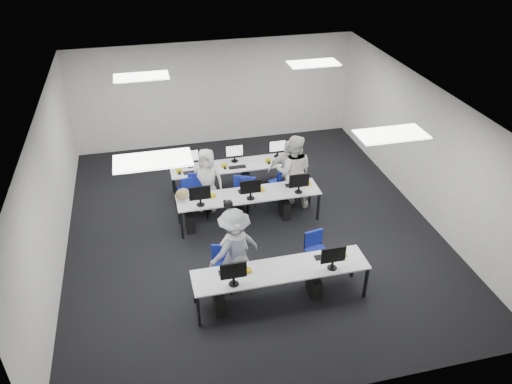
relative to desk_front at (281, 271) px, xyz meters
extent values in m
plane|color=black|center=(0.00, 2.40, -0.68)|extent=(9.00, 9.00, 0.00)
plane|color=white|center=(0.00, 2.40, 2.32)|extent=(9.00, 9.00, 0.00)
cube|color=silver|center=(0.00, 6.90, 0.82)|extent=(8.00, 0.02, 3.00)
cube|color=silver|center=(0.00, -2.10, 0.82)|extent=(8.00, 0.02, 3.00)
cube|color=silver|center=(-4.00, 2.40, 0.82)|extent=(0.02, 9.00, 3.00)
cube|color=silver|center=(4.00, 2.40, 0.82)|extent=(0.02, 9.00, 3.00)
cube|color=white|center=(-2.00, 0.40, 2.30)|extent=(1.20, 0.60, 0.02)
cube|color=white|center=(2.00, 0.40, 2.30)|extent=(1.20, 0.60, 0.02)
cube|color=white|center=(-2.00, 4.40, 2.30)|extent=(1.20, 0.60, 0.02)
cube|color=white|center=(2.00, 4.40, 2.30)|extent=(1.20, 0.60, 0.02)
cube|color=silver|center=(0.00, 0.00, 0.03)|extent=(3.20, 0.70, 0.03)
cube|color=black|center=(-1.55, -0.30, -0.33)|extent=(0.05, 0.05, 0.70)
cube|color=black|center=(-1.55, 0.30, -0.33)|extent=(0.05, 0.05, 0.70)
cube|color=black|center=(1.55, -0.30, -0.33)|extent=(0.05, 0.05, 0.70)
cube|color=black|center=(1.55, 0.30, -0.33)|extent=(0.05, 0.05, 0.70)
cube|color=silver|center=(0.00, 2.60, 0.03)|extent=(3.20, 0.70, 0.03)
cube|color=black|center=(-1.55, 2.30, -0.33)|extent=(0.05, 0.05, 0.70)
cube|color=black|center=(-1.55, 2.90, -0.33)|extent=(0.05, 0.05, 0.70)
cube|color=black|center=(1.55, 2.30, -0.33)|extent=(0.05, 0.05, 0.70)
cube|color=black|center=(1.55, 2.90, -0.33)|extent=(0.05, 0.05, 0.70)
cube|color=silver|center=(0.00, 4.00, 0.03)|extent=(3.20, 0.70, 0.03)
cube|color=black|center=(-1.55, 3.70, -0.33)|extent=(0.05, 0.05, 0.70)
cube|color=black|center=(-1.55, 4.30, -0.33)|extent=(0.05, 0.05, 0.70)
cube|color=black|center=(1.55, 3.70, -0.33)|extent=(0.05, 0.05, 0.70)
cube|color=black|center=(1.55, 4.30, -0.33)|extent=(0.05, 0.05, 0.70)
cube|color=#0C21A5|center=(-0.90, -0.18, 0.35)|extent=(0.46, 0.04, 0.32)
cube|color=black|center=(-0.90, 0.14, 0.06)|extent=(0.42, 0.14, 0.02)
ellipsoid|color=black|center=(-0.60, 0.14, 0.07)|extent=(0.07, 0.10, 0.04)
cube|color=black|center=(-1.15, 0.00, -0.47)|extent=(0.18, 0.40, 0.42)
cube|color=white|center=(0.90, -0.18, 0.35)|extent=(0.46, 0.04, 0.32)
cube|color=black|center=(0.90, 0.14, 0.06)|extent=(0.42, 0.14, 0.02)
ellipsoid|color=black|center=(1.20, 0.14, 0.07)|extent=(0.07, 0.10, 0.04)
cube|color=black|center=(0.65, 0.00, -0.47)|extent=(0.18, 0.40, 0.42)
cube|color=white|center=(-1.10, 2.42, 0.35)|extent=(0.46, 0.04, 0.32)
cube|color=black|center=(-1.10, 2.74, 0.06)|extent=(0.42, 0.14, 0.02)
ellipsoid|color=black|center=(-0.80, 2.74, 0.07)|extent=(0.07, 0.10, 0.04)
cube|color=black|center=(-1.35, 2.60, -0.47)|extent=(0.18, 0.40, 0.42)
cube|color=white|center=(0.00, 2.42, 0.35)|extent=(0.46, 0.04, 0.32)
cube|color=black|center=(0.00, 2.74, 0.06)|extent=(0.42, 0.14, 0.02)
ellipsoid|color=black|center=(0.30, 2.74, 0.07)|extent=(0.07, 0.10, 0.04)
cube|color=black|center=(-0.25, 2.60, -0.47)|extent=(0.18, 0.40, 0.42)
cube|color=white|center=(1.10, 2.42, 0.35)|extent=(0.46, 0.04, 0.32)
cube|color=black|center=(1.10, 2.74, 0.06)|extent=(0.42, 0.14, 0.02)
ellipsoid|color=black|center=(1.40, 2.74, 0.07)|extent=(0.07, 0.10, 0.04)
cube|color=black|center=(0.85, 2.60, -0.47)|extent=(0.18, 0.40, 0.42)
cube|color=white|center=(-1.10, 4.18, 0.35)|extent=(0.46, 0.04, 0.32)
cube|color=black|center=(-1.10, 3.86, 0.06)|extent=(0.42, 0.14, 0.02)
ellipsoid|color=black|center=(-1.40, 3.86, 0.07)|extent=(0.07, 0.10, 0.04)
cube|color=black|center=(-0.85, 4.00, -0.47)|extent=(0.18, 0.40, 0.42)
cube|color=white|center=(0.00, 4.18, 0.35)|extent=(0.46, 0.04, 0.32)
cube|color=black|center=(0.00, 3.86, 0.06)|extent=(0.42, 0.14, 0.02)
ellipsoid|color=black|center=(-0.30, 3.86, 0.07)|extent=(0.07, 0.10, 0.04)
cube|color=black|center=(0.25, 4.00, -0.47)|extent=(0.18, 0.40, 0.42)
cube|color=white|center=(1.10, 4.18, 0.35)|extent=(0.46, 0.04, 0.32)
cube|color=black|center=(1.10, 3.86, 0.06)|extent=(0.42, 0.14, 0.02)
ellipsoid|color=black|center=(0.80, 3.86, 0.07)|extent=(0.07, 0.10, 0.04)
cube|color=black|center=(1.35, 4.00, -0.47)|extent=(0.18, 0.40, 0.42)
cube|color=navy|center=(-0.98, 0.59, -0.24)|extent=(0.52, 0.50, 0.06)
cube|color=navy|center=(-0.93, 0.77, 0.01)|extent=(0.40, 0.16, 0.35)
cube|color=navy|center=(0.94, 0.65, -0.26)|extent=(0.47, 0.45, 0.06)
cube|color=navy|center=(0.91, 0.83, -0.02)|extent=(0.39, 0.11, 0.33)
cube|color=navy|center=(-1.07, 3.18, -0.19)|extent=(0.55, 0.54, 0.06)
cube|color=navy|center=(-1.03, 3.39, 0.09)|extent=(0.45, 0.15, 0.38)
cube|color=navy|center=(-0.09, 3.07, -0.25)|extent=(0.52, 0.51, 0.06)
cube|color=navy|center=(-0.02, 3.24, -0.01)|extent=(0.38, 0.19, 0.34)
cube|color=navy|center=(1.23, 3.24, -0.25)|extent=(0.41, 0.39, 0.06)
cube|color=navy|center=(1.23, 3.43, -0.01)|extent=(0.39, 0.05, 0.33)
cube|color=navy|center=(-1.26, 3.56, -0.23)|extent=(0.49, 0.48, 0.06)
cube|color=navy|center=(-1.23, 3.37, 0.03)|extent=(0.42, 0.12, 0.35)
cube|color=navy|center=(0.14, 3.36, -0.26)|extent=(0.45, 0.44, 0.05)
cube|color=navy|center=(0.11, 3.18, -0.03)|extent=(0.38, 0.11, 0.33)
cube|color=navy|center=(0.95, 3.41, -0.25)|extent=(0.51, 0.50, 0.06)
cube|color=navy|center=(1.01, 3.24, -0.01)|extent=(0.39, 0.17, 0.34)
ellipsoid|color=tan|center=(-1.45, 2.75, 0.18)|extent=(0.36, 0.30, 0.26)
imported|color=silver|center=(-0.71, 0.63, 0.08)|extent=(0.58, 0.40, 1.52)
imported|color=silver|center=(1.18, 3.08, 0.22)|extent=(1.06, 0.94, 1.80)
imported|color=silver|center=(-0.81, 3.37, 0.09)|extent=(0.88, 0.73, 1.54)
imported|color=silver|center=(1.09, 3.25, 0.12)|extent=(1.01, 0.61, 1.61)
imported|color=slate|center=(-0.71, 0.70, 0.14)|extent=(1.21, 0.95, 1.64)
cube|color=black|center=(-0.77, 0.87, 1.01)|extent=(0.20, 0.22, 0.10)
camera|label=1|loc=(-2.04, -6.54, 5.95)|focal=35.00mm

